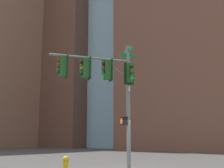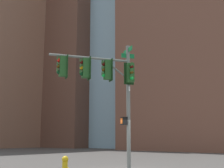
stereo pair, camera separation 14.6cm
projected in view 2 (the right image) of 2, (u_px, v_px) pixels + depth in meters
name	position (u px, v px, depth m)	size (l,w,h in m)	color
signal_pole_assembly	(106.00, 79.00, 15.35)	(3.93, 2.75, 6.47)	slate
fire_hydrant	(65.00, 166.00, 11.97)	(0.34, 0.26, 0.87)	gold
building_brick_nearside	(8.00, 44.00, 58.80)	(24.92, 14.55, 39.75)	#845B47
building_brick_midblock	(208.00, 32.00, 46.70)	(21.87, 19.52, 35.93)	brown
building_brick_farside	(80.00, 41.00, 64.07)	(18.48, 18.03, 44.33)	brown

